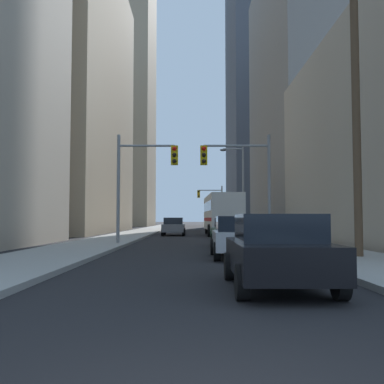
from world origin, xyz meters
The scene contains 16 objects.
sidewalk_left centered at (-5.26, 50.00, 0.07)m, with size 3.54×160.00×0.15m, color #9E9E99.
sidewalk_right centered at (5.26, 50.00, 0.07)m, with size 3.54×160.00×0.15m, color #9E9E99.
city_bus centered at (2.48, 36.28, 1.93)m, with size 2.79×11.56×3.40m.
sedan_black centered at (1.65, 6.35, 0.77)m, with size 1.95×4.22×1.52m.
sedan_silver centered at (1.61, 13.76, 0.77)m, with size 1.95×4.23×1.52m.
sedan_green centered at (1.86, 19.35, 0.77)m, with size 1.95×4.26×1.52m.
sedan_grey centered at (-1.66, 35.94, 0.77)m, with size 1.95×4.22×1.52m.
traffic_signal_near_left centered at (-2.70, 21.60, 4.02)m, with size 3.32×0.44×6.00m.
traffic_signal_near_right centered at (2.46, 21.60, 4.04)m, with size 3.82×0.44×6.00m.
traffic_signal_far_right centered at (2.60, 60.47, 4.03)m, with size 3.54×0.44×6.00m.
utility_pole_right centered at (5.62, 12.64, 5.66)m, with size 2.20×0.28×10.75m.
street_lamp_right centered at (3.89, 35.01, 4.50)m, with size 2.02×0.32×7.50m.
building_left_mid_office centered at (-15.48, 45.90, 14.81)m, with size 14.33×27.82×29.62m, color tan.
building_left_far_tower centered at (-19.09, 86.88, 25.30)m, with size 22.12×19.48×50.60m, color tan.
building_right_mid_block centered at (17.96, 46.89, 15.43)m, with size 20.09×25.41×30.86m, color gray.
building_right_far_highrise centered at (20.26, 88.98, 37.45)m, with size 25.09×25.05×74.90m, color #4C515B.
Camera 1 is at (-0.09, -3.00, 1.43)m, focal length 42.64 mm.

